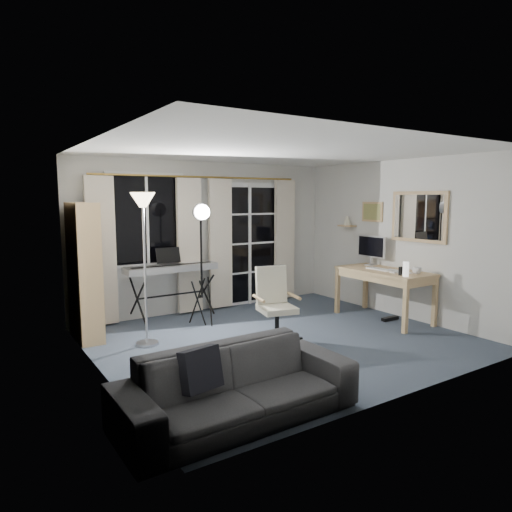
{
  "coord_description": "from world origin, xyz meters",
  "views": [
    {
      "loc": [
        -3.4,
        -4.63,
        1.82
      ],
      "look_at": [
        -0.15,
        0.35,
        1.06
      ],
      "focal_mm": 32.0,
      "sensor_mm": 36.0,
      "label": 1
    }
  ],
  "objects_px": {
    "bookshelf": "(82,275)",
    "monitor": "(371,247)",
    "keyboard_piano": "(171,269)",
    "mug": "(417,270)",
    "office_chair": "(274,298)",
    "torchiere_lamp": "(143,223)",
    "desk": "(384,276)",
    "studio_light": "(201,226)",
    "sofa": "(237,374)"
  },
  "relations": [
    {
      "from": "torchiere_lamp",
      "to": "studio_light",
      "type": "bearing_deg",
      "value": 21.86
    },
    {
      "from": "keyboard_piano",
      "to": "mug",
      "type": "relative_size",
      "value": 11.27
    },
    {
      "from": "monitor",
      "to": "torchiere_lamp",
      "type": "bearing_deg",
      "value": 175.1
    },
    {
      "from": "bookshelf",
      "to": "sofa",
      "type": "height_order",
      "value": "bookshelf"
    },
    {
      "from": "bookshelf",
      "to": "desk",
      "type": "xyz_separation_m",
      "value": [
        4.0,
        -1.46,
        -0.18
      ]
    },
    {
      "from": "office_chair",
      "to": "mug",
      "type": "distance_m",
      "value": 2.19
    },
    {
      "from": "keyboard_piano",
      "to": "desk",
      "type": "xyz_separation_m",
      "value": [
        2.67,
        -1.74,
        -0.1
      ]
    },
    {
      "from": "desk",
      "to": "monitor",
      "type": "height_order",
      "value": "monitor"
    },
    {
      "from": "desk",
      "to": "mug",
      "type": "height_order",
      "value": "mug"
    },
    {
      "from": "keyboard_piano",
      "to": "monitor",
      "type": "height_order",
      "value": "monitor"
    },
    {
      "from": "torchiere_lamp",
      "to": "desk",
      "type": "relative_size",
      "value": 1.34
    },
    {
      "from": "office_chair",
      "to": "monitor",
      "type": "bearing_deg",
      "value": 24.9
    },
    {
      "from": "desk",
      "to": "studio_light",
      "type": "bearing_deg",
      "value": 154.72
    },
    {
      "from": "studio_light",
      "to": "mug",
      "type": "distance_m",
      "value": 3.1
    },
    {
      "from": "bookshelf",
      "to": "studio_light",
      "type": "xyz_separation_m",
      "value": [
        1.56,
        -0.29,
        0.59
      ]
    },
    {
      "from": "bookshelf",
      "to": "monitor",
      "type": "xyz_separation_m",
      "value": [
        4.2,
        -1.01,
        0.2
      ]
    },
    {
      "from": "bookshelf",
      "to": "office_chair",
      "type": "bearing_deg",
      "value": -35.07
    },
    {
      "from": "torchiere_lamp",
      "to": "studio_light",
      "type": "relative_size",
      "value": 1.06
    },
    {
      "from": "bookshelf",
      "to": "studio_light",
      "type": "relative_size",
      "value": 0.99
    },
    {
      "from": "mug",
      "to": "studio_light",
      "type": "bearing_deg",
      "value": 146.64
    },
    {
      "from": "keyboard_piano",
      "to": "sofa",
      "type": "bearing_deg",
      "value": -104.04
    },
    {
      "from": "sofa",
      "to": "torchiere_lamp",
      "type": "bearing_deg",
      "value": 88.15
    },
    {
      "from": "studio_light",
      "to": "sofa",
      "type": "bearing_deg",
      "value": -94.22
    },
    {
      "from": "keyboard_piano",
      "to": "torchiere_lamp",
      "type": "bearing_deg",
      "value": -128.19
    },
    {
      "from": "keyboard_piano",
      "to": "monitor",
      "type": "bearing_deg",
      "value": -24.71
    },
    {
      "from": "desk",
      "to": "monitor",
      "type": "xyz_separation_m",
      "value": [
        0.2,
        0.45,
        0.38
      ]
    },
    {
      "from": "monitor",
      "to": "keyboard_piano",
      "type": "bearing_deg",
      "value": 156.1
    },
    {
      "from": "studio_light",
      "to": "monitor",
      "type": "xyz_separation_m",
      "value": [
        2.64,
        -0.72,
        -0.39
      ]
    },
    {
      "from": "keyboard_piano",
      "to": "mug",
      "type": "bearing_deg",
      "value": -39.45
    },
    {
      "from": "mug",
      "to": "sofa",
      "type": "distance_m",
      "value": 3.71
    },
    {
      "from": "bookshelf",
      "to": "keyboard_piano",
      "type": "relative_size",
      "value": 1.27
    },
    {
      "from": "bookshelf",
      "to": "torchiere_lamp",
      "type": "distance_m",
      "value": 1.13
    },
    {
      "from": "monitor",
      "to": "sofa",
      "type": "relative_size",
      "value": 0.27
    },
    {
      "from": "desk",
      "to": "sofa",
      "type": "distance_m",
      "value": 3.77
    },
    {
      "from": "sofa",
      "to": "monitor",
      "type": "bearing_deg",
      "value": 27.43
    },
    {
      "from": "office_chair",
      "to": "sofa",
      "type": "bearing_deg",
      "value": -119.9
    },
    {
      "from": "office_chair",
      "to": "mug",
      "type": "bearing_deg",
      "value": 0.13
    },
    {
      "from": "studio_light",
      "to": "bookshelf",
      "type": "bearing_deg",
      "value": -174.05
    },
    {
      "from": "monitor",
      "to": "bookshelf",
      "type": "bearing_deg",
      "value": 166.82
    },
    {
      "from": "office_chair",
      "to": "monitor",
      "type": "height_order",
      "value": "monitor"
    },
    {
      "from": "bookshelf",
      "to": "sofa",
      "type": "relative_size",
      "value": 0.88
    },
    {
      "from": "torchiere_lamp",
      "to": "studio_light",
      "type": "height_order",
      "value": "torchiere_lamp"
    },
    {
      "from": "bookshelf",
      "to": "torchiere_lamp",
      "type": "relative_size",
      "value": 0.94
    },
    {
      "from": "mug",
      "to": "keyboard_piano",
      "type": "bearing_deg",
      "value": 140.98
    },
    {
      "from": "monitor",
      "to": "mug",
      "type": "bearing_deg",
      "value": -95.42
    },
    {
      "from": "desk",
      "to": "mug",
      "type": "bearing_deg",
      "value": -78.31
    },
    {
      "from": "torchiere_lamp",
      "to": "office_chair",
      "type": "bearing_deg",
      "value": -29.23
    },
    {
      "from": "bookshelf",
      "to": "office_chair",
      "type": "xyz_separation_m",
      "value": [
        1.98,
        -1.46,
        -0.27
      ]
    },
    {
      "from": "torchiere_lamp",
      "to": "keyboard_piano",
      "type": "xyz_separation_m",
      "value": [
        0.74,
        0.96,
        -0.75
      ]
    },
    {
      "from": "keyboard_piano",
      "to": "sofa",
      "type": "height_order",
      "value": "keyboard_piano"
    }
  ]
}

